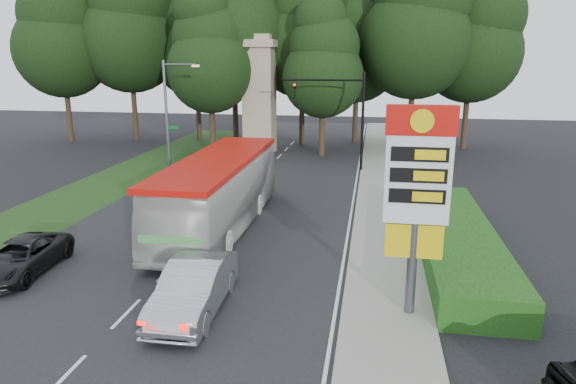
% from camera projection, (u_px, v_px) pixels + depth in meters
% --- Properties ---
extents(ground, '(120.00, 120.00, 0.00)m').
position_uv_depth(ground, '(119.00, 322.00, 16.45)').
color(ground, black).
rests_on(ground, ground).
extents(road_surface, '(14.00, 80.00, 0.02)m').
position_uv_depth(road_surface, '(225.00, 213.00, 27.89)').
color(road_surface, black).
rests_on(road_surface, ground).
extents(sidewalk_right, '(3.00, 80.00, 0.12)m').
position_uv_depth(sidewalk_right, '(383.00, 220.00, 26.52)').
color(sidewalk_right, gray).
rests_on(sidewalk_right, ground).
extents(grass_verge_left, '(5.00, 50.00, 0.02)m').
position_uv_depth(grass_verge_left, '(116.00, 181.00, 35.12)').
color(grass_verge_left, '#193814').
rests_on(grass_verge_left, ground).
extents(hedge, '(3.00, 14.00, 1.20)m').
position_uv_depth(hedge, '(456.00, 240.00, 22.09)').
color(hedge, '#174312').
rests_on(hedge, ground).
extents(gas_station_pylon, '(2.10, 0.45, 6.85)m').
position_uv_depth(gas_station_pylon, '(417.00, 184.00, 15.75)').
color(gas_station_pylon, '#59595E').
rests_on(gas_station_pylon, ground).
extents(traffic_signal_mast, '(6.10, 0.35, 7.20)m').
position_uv_depth(traffic_signal_mast, '(345.00, 107.00, 37.24)').
color(traffic_signal_mast, black).
rests_on(traffic_signal_mast, ground).
extents(streetlight_signs, '(2.75, 0.98, 8.00)m').
position_uv_depth(streetlight_signs, '(169.00, 110.00, 37.41)').
color(streetlight_signs, '#59595E').
rests_on(streetlight_signs, ground).
extents(monument, '(3.00, 3.00, 10.05)m').
position_uv_depth(monument, '(259.00, 94.00, 44.07)').
color(monument, tan).
rests_on(monument, ground).
extents(tree_far_west, '(8.96, 8.96, 17.60)m').
position_uv_depth(tree_far_west, '(60.00, 30.00, 48.69)').
color(tree_far_west, '#2D2116').
rests_on(tree_far_west, ground).
extents(tree_west_mid, '(9.80, 9.80, 19.25)m').
position_uv_depth(tree_west_mid, '(128.00, 20.00, 49.39)').
color(tree_west_mid, '#2D2116').
rests_on(tree_west_mid, ground).
extents(tree_west_near, '(8.40, 8.40, 16.50)m').
position_uv_depth(tree_west_near, '(195.00, 38.00, 50.77)').
color(tree_west_near, '#2D2116').
rests_on(tree_west_near, ground).
extents(tree_center_left, '(10.08, 10.08, 19.80)m').
position_uv_depth(tree_center_left, '(233.00, 13.00, 45.64)').
color(tree_center_left, '#2D2116').
rests_on(tree_center_left, ground).
extents(tree_center_right, '(9.24, 9.24, 18.15)m').
position_uv_depth(tree_center_right, '(302.00, 25.00, 46.85)').
color(tree_center_right, '#2D2116').
rests_on(tree_center_right, ground).
extents(tree_east_near, '(8.12, 8.12, 15.95)m').
position_uv_depth(tree_east_near, '(358.00, 41.00, 48.30)').
color(tree_east_near, '#2D2116').
rests_on(tree_east_near, ground).
extents(tree_east_mid, '(9.52, 9.52, 18.70)m').
position_uv_depth(tree_east_mid, '(416.00, 18.00, 43.27)').
color(tree_east_mid, '#2D2116').
rests_on(tree_east_mid, ground).
extents(tree_far_east, '(8.68, 8.68, 17.05)m').
position_uv_depth(tree_far_east, '(473.00, 32.00, 44.63)').
color(tree_far_east, '#2D2116').
rests_on(tree_far_east, ground).
extents(tree_monument_left, '(7.28, 7.28, 14.30)m').
position_uv_depth(tree_monument_left, '(210.00, 51.00, 42.84)').
color(tree_monument_left, '#2D2116').
rests_on(tree_monument_left, ground).
extents(tree_monument_right, '(6.72, 6.72, 13.20)m').
position_uv_depth(tree_monument_right, '(323.00, 59.00, 41.98)').
color(tree_monument_right, '#2D2116').
rests_on(tree_monument_right, ground).
extents(transit_bus, '(3.06, 12.77, 3.55)m').
position_uv_depth(transit_bus, '(219.00, 193.00, 25.02)').
color(transit_bus, silver).
rests_on(transit_bus, ground).
extents(sedan_silver, '(1.92, 5.18, 1.69)m').
position_uv_depth(sedan_silver, '(194.00, 288.00, 16.92)').
color(sedan_silver, '#B0B2B8').
rests_on(sedan_silver, ground).
extents(suv_charcoal, '(2.57, 4.97, 1.34)m').
position_uv_depth(suv_charcoal, '(20.00, 257.00, 19.97)').
color(suv_charcoal, black).
rests_on(suv_charcoal, ground).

